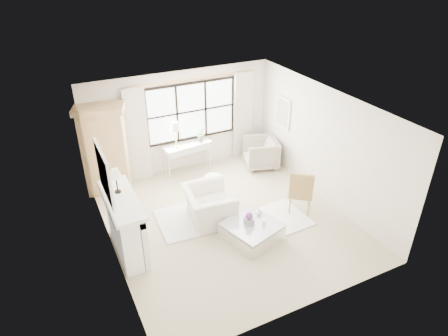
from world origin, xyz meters
The scene contains 32 objects.
floor centered at (0.00, 0.00, 0.00)m, with size 5.50×5.50×0.00m, color #C6B693.
ceiling centered at (0.00, 0.00, 2.70)m, with size 5.50×5.50×0.00m, color white.
wall_back centered at (0.00, 2.75, 1.35)m, with size 5.00×5.00×0.00m, color white.
wall_front centered at (0.00, -2.75, 1.35)m, with size 5.00×5.00×0.00m, color beige.
wall_left centered at (-2.50, 0.00, 1.35)m, with size 5.50×5.50×0.00m, color white.
wall_right centered at (2.50, 0.00, 1.35)m, with size 5.50×5.50×0.00m, color beige.
window_pane centered at (0.30, 2.73, 1.60)m, with size 2.40×0.02×1.50m, color white.
window_frame centered at (0.30, 2.72, 1.60)m, with size 2.50×0.04×1.50m, color black, non-canonical shape.
curtain_rod centered at (0.30, 2.67, 2.47)m, with size 0.04×0.04×3.30m, color #C59144.
curtain_left centered at (-1.20, 2.65, 1.24)m, with size 0.55×0.10×2.47m, color beige.
curtain_right centered at (1.80, 2.65, 1.24)m, with size 0.55×0.10×2.47m, color beige.
fireplace centered at (-2.27, 0.00, 0.65)m, with size 0.58×1.66×1.26m.
mirror_frame centered at (-2.47, 0.00, 1.84)m, with size 0.05×1.15×0.95m, color white.
mirror_glass centered at (-2.44, 0.00, 1.84)m, with size 0.02×1.00×0.80m, color #B7BCC2.
art_frame centered at (2.47, 1.70, 1.55)m, with size 0.04×0.62×0.82m, color white.
art_canvas centered at (2.45, 1.70, 1.55)m, with size 0.01×0.52×0.72m, color #B8AA8E.
mantel_lamp centered at (-2.25, 0.23, 1.65)m, with size 0.22×0.22×0.51m.
armoire centered at (-2.05, 2.44, 1.14)m, with size 1.29×1.03×2.24m.
console_table centered at (0.06, 2.51, 0.40)m, with size 1.35×0.62×0.80m.
console_lamp centered at (-0.25, 2.49, 1.36)m, with size 0.28×0.28×0.69m.
orchid_plant centered at (0.46, 2.50, 1.02)m, with size 0.24×0.19×0.44m, color #546A47.
side_table centered at (0.17, 1.14, 0.33)m, with size 0.40×0.40×0.51m.
rug_left centered at (-0.53, 0.38, 0.02)m, with size 1.84×1.30×0.03m, color white.
rug_right centered at (0.90, -0.47, 0.01)m, with size 1.51×1.13×0.03m, color white.
club_armchair centered at (-0.35, 0.24, 0.37)m, with size 1.15×1.01×0.75m, color white.
wingback_chair centered at (1.95, 1.86, 0.40)m, with size 0.86×0.88×0.80m, color #9F9686.
french_chair centered at (1.64, -0.40, 0.31)m, with size 0.68×0.68×1.08m.
coffee_table centered at (0.17, -0.78, 0.18)m, with size 1.24×1.24×0.38m.
planter_box centered at (0.11, -0.75, 0.45)m, with size 0.18×0.18×0.13m, color gray.
planter_flowers centered at (0.11, -0.75, 0.59)m, with size 0.15×0.15×0.15m, color #65317A.
pillar_candle centered at (0.37, -0.91, 0.44)m, with size 0.08×0.08×0.12m, color white.
coffee_vase centered at (0.45, -0.56, 0.46)m, with size 0.14×0.14×0.15m, color silver.
Camera 1 is at (-3.26, -6.43, 5.40)m, focal length 32.00 mm.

